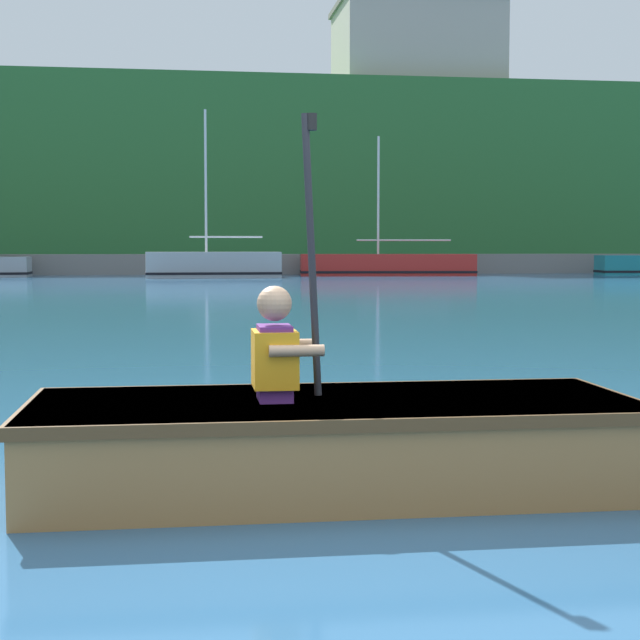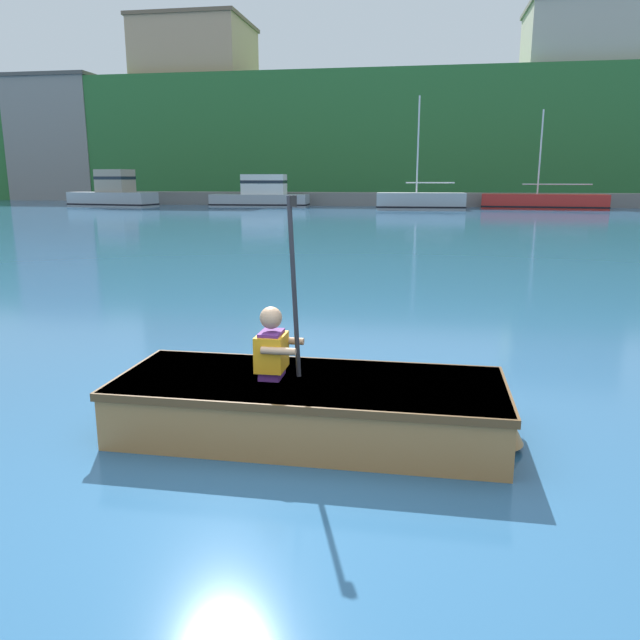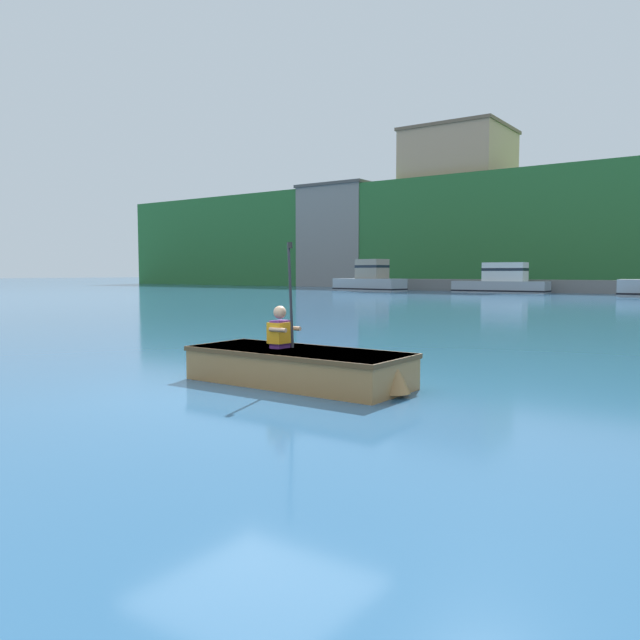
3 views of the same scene
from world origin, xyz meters
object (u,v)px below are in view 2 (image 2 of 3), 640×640
object	(u,v)px
moored_boat_dock_west_end	(543,202)
person_paddler	(273,345)
moored_boat_dock_center_near	(261,195)
moored_boat_dock_center_far	(113,194)
moored_boat_dock_west_inner	(421,201)
rowboat_foreground	(315,404)

from	to	relation	value
moored_boat_dock_west_end	person_paddler	bearing A→B (deg)	-102.73
moored_boat_dock_center_near	moored_boat_dock_center_far	bearing A→B (deg)	-169.90
person_paddler	moored_boat_dock_west_end	bearing A→B (deg)	77.27
moored_boat_dock_center_near	person_paddler	size ratio (longest dim) A/B	4.87
moored_boat_dock_west_inner	rowboat_foreground	bearing A→B (deg)	-90.77
moored_boat_dock_west_end	moored_boat_dock_center_near	bearing A→B (deg)	179.23
moored_boat_dock_west_end	rowboat_foreground	size ratio (longest dim) A/B	2.50
moored_boat_dock_west_end	rowboat_foreground	world-z (taller)	moored_boat_dock_west_end
moored_boat_dock_center_far	person_paddler	size ratio (longest dim) A/B	4.58
moored_boat_dock_center_near	rowboat_foreground	size ratio (longest dim) A/B	2.17
moored_boat_dock_center_near	moored_boat_dock_center_far	distance (m)	9.99
moored_boat_dock_west_inner	person_paddler	world-z (taller)	moored_boat_dock_west_inner
moored_boat_dock_center_near	person_paddler	xyz separation A→B (m)	(9.91, -37.36, -0.09)
moored_boat_dock_west_inner	moored_boat_dock_center_near	world-z (taller)	moored_boat_dock_west_inner
moored_boat_dock_west_inner	person_paddler	size ratio (longest dim) A/B	4.84
moored_boat_dock_west_end	rowboat_foreground	bearing A→B (deg)	-102.24
moored_boat_dock_center_near	moored_boat_dock_west_inner	bearing A→B (deg)	-13.38
moored_boat_dock_center_far	rowboat_foreground	xyz separation A→B (m)	(20.08, -35.61, -0.61)
rowboat_foreground	person_paddler	size ratio (longest dim) A/B	2.24
rowboat_foreground	person_paddler	distance (m)	0.56
moored_boat_dock_west_inner	rowboat_foreground	distance (m)	34.82
moored_boat_dock_center_far	person_paddler	bearing A→B (deg)	-60.99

